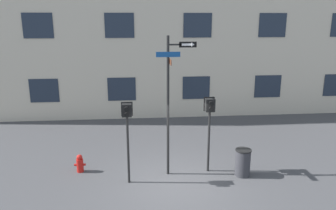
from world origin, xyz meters
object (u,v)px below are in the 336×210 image
(street_sign_pole, at_px, (170,96))
(pedestrian_signal_left, at_px, (127,121))
(pedestrian_signal_right, at_px, (210,114))
(fire_hydrant, at_px, (80,164))
(trash_bin, at_px, (243,162))

(street_sign_pole, bearing_deg, pedestrian_signal_left, -160.62)
(pedestrian_signal_right, distance_m, fire_hydrant, 4.88)
(pedestrian_signal_right, xyz_separation_m, fire_hydrant, (-4.52, 0.36, -1.81))
(street_sign_pole, distance_m, trash_bin, 3.41)
(pedestrian_signal_left, xyz_separation_m, pedestrian_signal_right, (2.78, 0.59, -0.01))
(pedestrian_signal_left, relative_size, trash_bin, 2.85)
(fire_hydrant, xyz_separation_m, trash_bin, (5.63, -0.80, 0.17))
(pedestrian_signal_right, xyz_separation_m, trash_bin, (1.11, -0.44, -1.64))
(street_sign_pole, height_order, trash_bin, street_sign_pole)
(street_sign_pole, height_order, pedestrian_signal_right, street_sign_pole)
(street_sign_pole, bearing_deg, trash_bin, -7.97)
(pedestrian_signal_left, height_order, fire_hydrant, pedestrian_signal_left)
(pedestrian_signal_right, bearing_deg, fire_hydrant, 175.42)
(pedestrian_signal_left, bearing_deg, pedestrian_signal_right, 12.04)
(pedestrian_signal_left, relative_size, fire_hydrant, 4.21)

